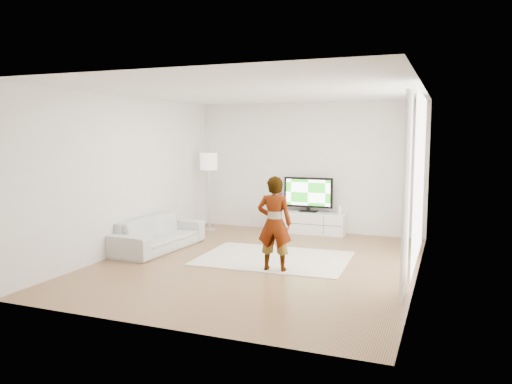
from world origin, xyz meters
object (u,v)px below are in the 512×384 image
at_px(television, 308,193).
at_px(rug, 274,258).
at_px(media_console, 308,222).
at_px(floor_lamp, 209,165).
at_px(player, 274,223).
at_px(sofa, 159,234).

bearing_deg(television, rug, -88.35).
bearing_deg(media_console, floor_lamp, -168.15).
height_order(player, floor_lamp, floor_lamp).
bearing_deg(rug, media_console, 91.67).
bearing_deg(player, television, -92.02).
bearing_deg(media_console, player, -83.96).
relative_size(player, floor_lamp, 0.86).
bearing_deg(television, player, -84.02).
xyz_separation_m(media_console, player, (0.33, -3.11, 0.52)).
height_order(rug, player, player).
bearing_deg(rug, floor_lamp, 138.61).
height_order(television, player, player).
distance_m(media_console, sofa, 3.30).
height_order(media_console, player, player).
relative_size(rug, floor_lamp, 1.46).
xyz_separation_m(rug, sofa, (-2.21, -0.12, 0.29)).
bearing_deg(floor_lamp, media_console, 11.85).
height_order(media_console, sofa, sofa).
height_order(rug, floor_lamp, floor_lamp).
bearing_deg(rug, sofa, -176.96).
height_order(sofa, floor_lamp, floor_lamp).
bearing_deg(sofa, rug, -84.23).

